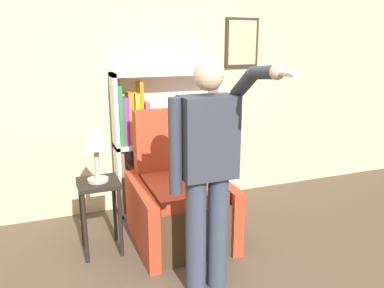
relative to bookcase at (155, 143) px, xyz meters
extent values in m
cube|color=beige|center=(-0.08, 0.16, 0.64)|extent=(8.00, 0.06, 2.80)
cube|color=#33281E|center=(1.08, 0.11, 1.06)|extent=(0.41, 0.04, 0.55)
cube|color=tan|center=(1.08, 0.09, 1.06)|extent=(0.35, 0.01, 0.49)
cube|color=white|center=(-0.42, -0.02, 0.01)|extent=(0.04, 0.28, 1.53)
cube|color=white|center=(0.70, -0.02, 0.01)|extent=(0.04, 0.28, 1.53)
cube|color=white|center=(0.14, 0.11, 0.01)|extent=(1.16, 0.01, 1.53)
cube|color=white|center=(0.14, -0.02, -0.74)|extent=(1.16, 0.28, 0.04)
cube|color=white|center=(0.14, -0.02, 0.01)|extent=(1.16, 0.28, 0.04)
cube|color=white|center=(0.14, -0.02, 0.75)|extent=(1.16, 0.28, 0.04)
cube|color=#9E7A47|center=(-0.38, -0.02, -0.37)|extent=(0.03, 0.19, 0.69)
cube|color=purple|center=(-0.32, -0.02, -0.49)|extent=(0.05, 0.16, 0.46)
cube|color=orange|center=(-0.27, -0.02, -0.47)|extent=(0.03, 0.22, 0.50)
cube|color=purple|center=(-0.24, -0.02, -0.38)|extent=(0.04, 0.16, 0.69)
cube|color=#337070|center=(-0.20, -0.02, -0.43)|extent=(0.03, 0.24, 0.58)
cube|color=#337070|center=(-0.17, -0.02, -0.43)|extent=(0.03, 0.17, 0.57)
cube|color=#238438|center=(-0.37, -0.02, 0.34)|extent=(0.04, 0.21, 0.62)
cube|color=purple|center=(-0.32, -0.02, 0.28)|extent=(0.06, 0.17, 0.50)
cube|color=orange|center=(-0.26, -0.02, 0.30)|extent=(0.06, 0.16, 0.54)
cube|color=gold|center=(-0.20, -0.02, 0.29)|extent=(0.05, 0.21, 0.54)
cube|color=orange|center=(-0.15, -0.02, 0.35)|extent=(0.03, 0.20, 0.65)
cube|color=#BC4C56|center=(-0.10, -0.02, 0.25)|extent=(0.05, 0.24, 0.44)
cube|color=#4C3823|center=(0.02, -0.78, -0.52)|extent=(0.64, 0.86, 0.48)
cube|color=#B23D23|center=(0.02, -0.82, -0.22)|extent=(0.60, 0.74, 0.12)
cube|color=#B23D23|center=(0.02, -0.39, -0.04)|extent=(0.64, 0.16, 0.96)
cube|color=#B23D23|center=(-0.35, -0.78, -0.46)|extent=(0.10, 0.94, 0.59)
cube|color=#B23D23|center=(0.39, -0.78, -0.46)|extent=(0.10, 0.94, 0.59)
cylinder|color=#384256|center=(-0.11, -1.52, -0.31)|extent=(0.15, 0.15, 0.90)
cylinder|color=#384256|center=(0.06, -1.52, -0.31)|extent=(0.15, 0.15, 0.90)
cube|color=#333842|center=(-0.03, -1.52, 0.43)|extent=(0.39, 0.24, 0.58)
sphere|color=#DBAD89|center=(-0.03, -1.52, 0.85)|extent=(0.21, 0.21, 0.21)
cylinder|color=#333842|center=(-0.27, -1.52, 0.38)|extent=(0.09, 0.09, 0.66)
cylinder|color=#333842|center=(0.18, -1.63, 0.80)|extent=(0.09, 0.28, 0.23)
cylinder|color=#333842|center=(0.18, -1.88, 0.89)|extent=(0.08, 0.27, 0.10)
sphere|color=#DBAD89|center=(0.18, -2.01, 0.90)|extent=(0.09, 0.09, 0.09)
cylinder|color=white|center=(0.18, -2.10, 0.90)|extent=(0.04, 0.15, 0.04)
cube|color=black|center=(-0.70, -0.71, -0.11)|extent=(0.35, 0.35, 0.04)
cylinder|color=black|center=(-0.85, -0.86, -0.44)|extent=(0.04, 0.04, 0.63)
cylinder|color=black|center=(-0.55, -0.86, -0.44)|extent=(0.04, 0.04, 0.63)
cylinder|color=black|center=(-0.85, -0.56, -0.44)|extent=(0.04, 0.04, 0.63)
cylinder|color=black|center=(-0.55, -0.56, -0.44)|extent=(0.04, 0.04, 0.63)
cylinder|color=#B7B2A8|center=(-0.70, -0.71, -0.08)|extent=(0.18, 0.18, 0.02)
cylinder|color=#B7B2A8|center=(-0.70, -0.71, 0.07)|extent=(0.04, 0.04, 0.27)
cone|color=beige|center=(-0.70, -0.71, 0.30)|extent=(0.23, 0.23, 0.19)
camera|label=1|loc=(-1.01, -3.82, 1.05)|focal=35.00mm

